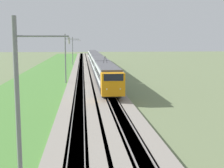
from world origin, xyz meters
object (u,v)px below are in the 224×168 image
at_px(catenary_mast_far, 73,51).
at_px(catenary_mast_mid, 66,58).
at_px(passenger_train, 97,62).
at_px(catenary_mast_near, 19,109).

bearing_deg(catenary_mast_far, catenary_mast_mid, 180.00).
bearing_deg(passenger_train, catenary_mast_near, -5.95).
bearing_deg(catenary_mast_mid, passenger_train, -16.76).
xyz_separation_m(catenary_mast_near, catenary_mast_far, (82.59, -0.00, -0.08)).
height_order(passenger_train, catenary_mast_far, catenary_mast_far).
bearing_deg(catenary_mast_near, passenger_train, -5.95).
xyz_separation_m(catenary_mast_mid, catenary_mast_far, (41.30, -0.00, -0.09)).
bearing_deg(catenary_mast_near, catenary_mast_far, -0.00).
bearing_deg(catenary_mast_mid, catenary_mast_far, -0.00).
bearing_deg(catenary_mast_near, catenary_mast_mid, 0.00).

